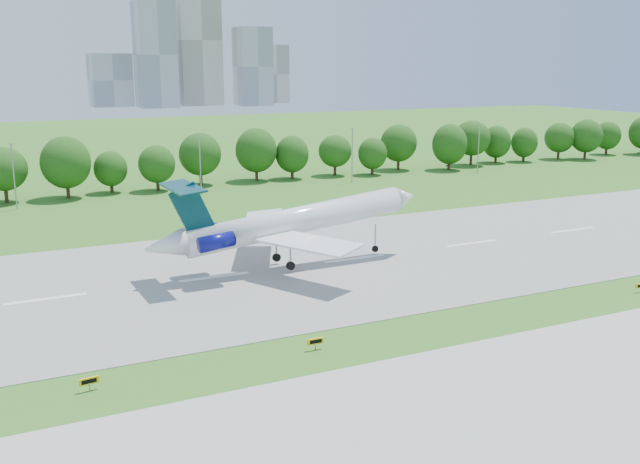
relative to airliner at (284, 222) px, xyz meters
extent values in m
plane|color=#2C681B|center=(-9.52, -24.94, -6.25)|extent=(600.00, 600.00, 0.00)
cube|color=gray|center=(-9.52, 0.06, -6.21)|extent=(400.00, 45.00, 0.08)
cube|color=#ADADA8|center=(-9.52, -42.94, -6.21)|extent=(400.00, 23.00, 0.08)
cylinder|color=#382314|center=(-29.52, 67.06, -4.45)|extent=(0.70, 0.70, 3.60)
sphere|color=#183D0F|center=(-29.52, 67.06, -0.05)|extent=(8.40, 8.40, 8.40)
cylinder|color=#382314|center=(10.48, 67.06, -4.45)|extent=(0.70, 0.70, 3.60)
sphere|color=#183D0F|center=(10.48, 67.06, -0.05)|extent=(8.40, 8.40, 8.40)
cylinder|color=#382314|center=(50.48, 67.06, -4.45)|extent=(0.70, 0.70, 3.60)
sphere|color=#183D0F|center=(50.48, 67.06, -0.05)|extent=(8.40, 8.40, 8.40)
cylinder|color=#382314|center=(90.48, 67.06, -4.45)|extent=(0.70, 0.70, 3.60)
sphere|color=#183D0F|center=(90.48, 67.06, -0.05)|extent=(8.40, 8.40, 8.40)
cylinder|color=#382314|center=(130.48, 67.06, -4.45)|extent=(0.70, 0.70, 3.60)
sphere|color=#183D0F|center=(130.48, 67.06, -0.05)|extent=(8.40, 8.40, 8.40)
cylinder|color=gray|center=(-29.52, 57.06, -0.25)|extent=(0.24, 0.24, 12.00)
cube|color=gray|center=(-29.52, 57.06, 5.85)|extent=(0.90, 0.25, 0.18)
cylinder|color=gray|center=(5.48, 57.06, -0.25)|extent=(0.24, 0.24, 12.00)
cube|color=gray|center=(5.48, 57.06, 5.85)|extent=(0.90, 0.25, 0.18)
cylinder|color=gray|center=(40.48, 57.06, -0.25)|extent=(0.24, 0.24, 12.00)
cube|color=gray|center=(40.48, 57.06, 5.85)|extent=(0.90, 0.25, 0.18)
cylinder|color=gray|center=(75.48, 57.06, -0.25)|extent=(0.24, 0.24, 12.00)
cube|color=gray|center=(75.48, 57.06, 5.85)|extent=(0.90, 0.25, 0.18)
cube|color=#B2B2B7|center=(65.48, 355.06, 24.75)|extent=(22.00, 22.00, 62.00)
cube|color=beige|center=(95.48, 370.06, 33.75)|extent=(26.00, 26.00, 80.00)
cube|color=#B2B2B7|center=(125.48, 350.06, 17.75)|extent=(20.00, 20.00, 48.00)
cube|color=beige|center=(148.48, 375.06, 12.75)|extent=(18.00, 18.00, 38.00)
cube|color=#B2B2B7|center=(42.48, 380.06, 9.75)|extent=(24.00, 24.00, 32.00)
cylinder|color=white|center=(1.91, 0.06, 0.04)|extent=(30.56, 4.52, 6.51)
cone|color=white|center=(18.65, 0.61, 1.70)|extent=(3.68, 3.65, 3.83)
cone|color=white|center=(-15.63, -0.51, -1.30)|extent=(5.28, 3.70, 3.99)
cube|color=white|center=(0.33, -7.05, -1.15)|extent=(10.43, 13.98, 0.75)
cube|color=white|center=(-0.14, 7.06, -1.15)|extent=(9.79, 14.04, 0.75)
cube|color=#05323C|center=(-12.21, -0.40, 2.83)|extent=(5.59, 0.69, 6.92)
cube|color=#05323C|center=(-13.21, -0.43, 5.65)|extent=(3.55, 9.68, 0.54)
cylinder|color=#0B0D69|center=(-10.10, -2.95, -0.86)|extent=(4.47, 2.06, 2.33)
cylinder|color=#0B0D69|center=(-10.27, 2.29, -0.86)|extent=(4.47, 2.06, 2.33)
cylinder|color=gray|center=(14.01, 0.46, -3.49)|extent=(0.20, 0.20, 3.53)
cylinder|color=black|center=(14.01, 0.46, -5.26)|extent=(0.92, 0.33, 0.91)
cylinder|color=gray|center=(-0.03, -2.22, -3.49)|extent=(0.24, 0.24, 3.53)
cylinder|color=black|center=(-0.03, -2.22, -5.26)|extent=(1.12, 0.49, 1.11)
cylinder|color=gray|center=(-0.18, 2.21, -3.49)|extent=(0.24, 0.24, 3.53)
cylinder|color=black|center=(-0.18, 2.21, -5.26)|extent=(1.12, 0.49, 1.11)
cube|color=gray|center=(-28.38, -26.18, -5.89)|extent=(0.11, 0.11, 0.72)
cube|color=yellow|center=(-28.38, -26.18, -5.37)|extent=(1.66, 0.38, 0.57)
cube|color=black|center=(-28.36, -26.30, -5.37)|extent=(1.23, 0.16, 0.36)
cube|color=gray|center=(-7.88, -26.42, -5.89)|extent=(0.10, 0.10, 0.71)
cube|color=yellow|center=(-7.88, -26.42, -5.38)|extent=(1.63, 0.22, 0.56)
cube|color=black|center=(-7.88, -26.54, -5.38)|extent=(1.22, 0.05, 0.36)
camera|label=1|loc=(-34.57, -83.28, 20.14)|focal=40.00mm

